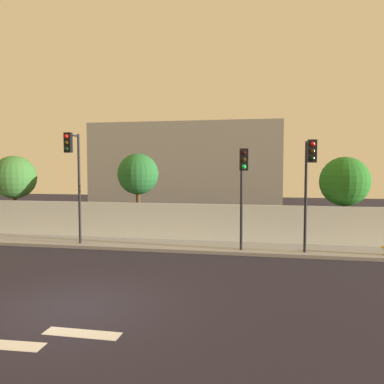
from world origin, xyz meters
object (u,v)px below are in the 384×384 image
at_px(traffic_light_center, 309,172).
at_px(traffic_light_left, 243,177).
at_px(roadside_tree_leftmost, 14,178).
at_px(roadside_tree_midleft, 138,175).
at_px(traffic_light_right, 74,165).
at_px(roadside_tree_midright, 345,182).

bearing_deg(traffic_light_center, traffic_light_left, 179.94).
bearing_deg(roadside_tree_leftmost, traffic_light_left, -14.49).
bearing_deg(traffic_light_left, roadside_tree_midleft, 149.53).
height_order(traffic_light_left, roadside_tree_midleft, traffic_light_left).
xyz_separation_m(traffic_light_left, traffic_light_center, (2.68, -0.00, 0.22)).
relative_size(traffic_light_right, roadside_tree_midleft, 1.15).
height_order(roadside_tree_midleft, roadside_tree_midright, roadside_tree_midleft).
height_order(traffic_light_right, roadside_tree_midright, traffic_light_right).
bearing_deg(roadside_tree_midright, roadside_tree_leftmost, -180.00).
distance_m(traffic_light_left, traffic_light_right, 7.78).
height_order(traffic_light_center, roadside_tree_leftmost, traffic_light_center).
distance_m(roadside_tree_leftmost, roadside_tree_midleft, 7.36).
relative_size(traffic_light_left, roadside_tree_leftmost, 0.99).
bearing_deg(traffic_light_left, traffic_light_right, 178.91).
height_order(traffic_light_center, roadside_tree_midright, traffic_light_center).
distance_m(traffic_light_right, roadside_tree_midleft, 3.84).
bearing_deg(roadside_tree_leftmost, traffic_light_center, -12.12).
xyz_separation_m(traffic_light_left, roadside_tree_leftmost, (-13.12, 3.39, -0.18)).
bearing_deg(traffic_light_right, roadside_tree_leftmost, 148.82).
distance_m(traffic_light_center, roadside_tree_midleft, 9.11).
distance_m(traffic_light_left, roadside_tree_leftmost, 13.55).
xyz_separation_m(traffic_light_center, roadside_tree_midright, (1.99, 3.39, -0.51)).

